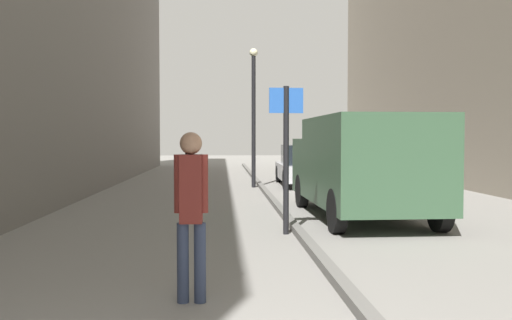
{
  "coord_description": "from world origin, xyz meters",
  "views": [
    {
      "loc": [
        0.25,
        -2.36,
        1.69
      ],
      "look_at": [
        1.2,
        12.91,
        1.08
      ],
      "focal_mm": 38.44,
      "sensor_mm": 36.0,
      "label": 1
    }
  ],
  "objects_px": {
    "lamp_post": "(254,108)",
    "pedestrian_mid_block": "(190,158)",
    "delivery_van": "(361,163)",
    "parked_car": "(305,166)",
    "street_sign_post": "(286,147)",
    "pedestrian_main_foreground": "(191,205)"
  },
  "relations": [
    {
      "from": "pedestrian_main_foreground",
      "to": "street_sign_post",
      "type": "xyz_separation_m",
      "value": [
        1.44,
        3.94,
        0.53
      ]
    },
    {
      "from": "pedestrian_mid_block",
      "to": "street_sign_post",
      "type": "distance_m",
      "value": 10.31
    },
    {
      "from": "parked_car",
      "to": "pedestrian_main_foreground",
      "type": "bearing_deg",
      "value": -102.19
    },
    {
      "from": "lamp_post",
      "to": "pedestrian_mid_block",
      "type": "bearing_deg",
      "value": 160.1
    },
    {
      "from": "parked_car",
      "to": "lamp_post",
      "type": "bearing_deg",
      "value": -158.15
    },
    {
      "from": "delivery_van",
      "to": "pedestrian_mid_block",
      "type": "bearing_deg",
      "value": 115.47
    },
    {
      "from": "pedestrian_main_foreground",
      "to": "parked_car",
      "type": "relative_size",
      "value": 0.41
    },
    {
      "from": "delivery_van",
      "to": "street_sign_post",
      "type": "relative_size",
      "value": 2.08
    },
    {
      "from": "parked_car",
      "to": "pedestrian_mid_block",
      "type": "bearing_deg",
      "value": 179.84
    },
    {
      "from": "lamp_post",
      "to": "delivery_van",
      "type": "bearing_deg",
      "value": -75.84
    },
    {
      "from": "delivery_van",
      "to": "parked_car",
      "type": "relative_size",
      "value": 1.28
    },
    {
      "from": "pedestrian_mid_block",
      "to": "delivery_van",
      "type": "distance_m",
      "value": 9.13
    },
    {
      "from": "parked_car",
      "to": "street_sign_post",
      "type": "height_order",
      "value": "street_sign_post"
    },
    {
      "from": "pedestrian_main_foreground",
      "to": "delivery_van",
      "type": "bearing_deg",
      "value": 62.7
    },
    {
      "from": "pedestrian_main_foreground",
      "to": "parked_car",
      "type": "xyz_separation_m",
      "value": [
        3.29,
        13.89,
        -0.3
      ]
    },
    {
      "from": "pedestrian_main_foreground",
      "to": "street_sign_post",
      "type": "height_order",
      "value": "street_sign_post"
    },
    {
      "from": "street_sign_post",
      "to": "lamp_post",
      "type": "bearing_deg",
      "value": -93.36
    },
    {
      "from": "pedestrian_mid_block",
      "to": "delivery_van",
      "type": "bearing_deg",
      "value": -58.12
    },
    {
      "from": "parked_car",
      "to": "lamp_post",
      "type": "height_order",
      "value": "lamp_post"
    },
    {
      "from": "delivery_van",
      "to": "street_sign_post",
      "type": "distance_m",
      "value": 2.64
    },
    {
      "from": "pedestrian_mid_block",
      "to": "lamp_post",
      "type": "distance_m",
      "value": 2.94
    },
    {
      "from": "parked_car",
      "to": "street_sign_post",
      "type": "bearing_deg",
      "value": -99.41
    }
  ]
}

